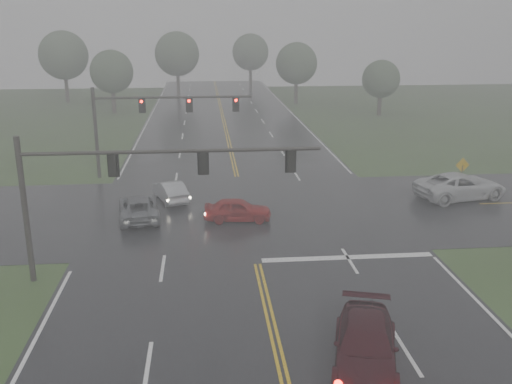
{
  "coord_description": "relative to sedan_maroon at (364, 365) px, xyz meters",
  "views": [
    {
      "loc": [
        -2.42,
        -10.99,
        11.22
      ],
      "look_at": [
        0.12,
        16.0,
        3.04
      ],
      "focal_mm": 40.0,
      "sensor_mm": 36.0,
      "label": 1
    }
  ],
  "objects": [
    {
      "name": "sedan_red",
      "position": [
        -3.36,
        14.93,
        0.0
      ],
      "size": [
        4.01,
        1.88,
        1.33
      ],
      "primitive_type": "imported",
      "rotation": [
        0.0,
        0.0,
        1.49
      ],
      "color": "#9B0E0E",
      "rests_on": "ground"
    },
    {
      "name": "sedan_maroon",
      "position": [
        0.0,
        0.0,
        0.0
      ],
      "size": [
        3.41,
        5.53,
        1.5
      ],
      "primitive_type": "imported",
      "rotation": [
        0.0,
        0.0,
        -0.27
      ],
      "color": "black",
      "rests_on": "ground"
    },
    {
      "name": "cross_street",
      "position": [
        -2.81,
        16.6,
        0.0
      ],
      "size": [
        120.0,
        14.0,
        0.02
      ],
      "primitive_type": "cube",
      "color": "black",
      "rests_on": "ground"
    },
    {
      "name": "tree_n_mid",
      "position": [
        -8.82,
        71.79,
        6.38
      ],
      "size": [
        6.6,
        6.6,
        9.7
      ],
      "color": "#2E251E",
      "rests_on": "ground"
    },
    {
      "name": "signal_gantry_far",
      "position": [
        -9.49,
        25.46,
        4.66
      ],
      "size": [
        11.5,
        0.34,
        6.65
      ],
      "color": "black",
      "rests_on": "ground"
    },
    {
      "name": "main_road",
      "position": [
        -2.81,
        14.6,
        0.0
      ],
      "size": [
        18.0,
        160.0,
        0.02
      ],
      "primitive_type": "cube",
      "color": "black",
      "rests_on": "ground"
    },
    {
      "name": "tree_e_near",
      "position": [
        16.37,
        51.77,
        4.4
      ],
      "size": [
        4.57,
        4.57,
        6.71
      ],
      "color": "#2E251E",
      "rests_on": "ground"
    },
    {
      "name": "tree_nw_a",
      "position": [
        -16.31,
        56.65,
        5.13
      ],
      "size": [
        5.31,
        5.31,
        7.8
      ],
      "color": "#2E251E",
      "rests_on": "ground"
    },
    {
      "name": "car_grey",
      "position": [
        -9.14,
        15.84,
        0.0
      ],
      "size": [
        2.9,
        5.11,
        1.35
      ],
      "primitive_type": "imported",
      "rotation": [
        0.0,
        0.0,
        3.28
      ],
      "color": "#5C5F64",
      "rests_on": "ground"
    },
    {
      "name": "pickup_white",
      "position": [
        11.41,
        17.89,
        0.0
      ],
      "size": [
        6.5,
        4.06,
        1.68
      ],
      "primitive_type": "imported",
      "rotation": [
        0.0,
        0.0,
        1.8
      ],
      "color": "silver",
      "rests_on": "ground"
    },
    {
      "name": "signal_gantry_near",
      "position": [
        -8.93,
        7.84,
        4.66
      ],
      "size": [
        13.03,
        0.29,
        6.59
      ],
      "color": "black",
      "rests_on": "ground"
    },
    {
      "name": "tree_n_far",
      "position": [
        3.17,
        83.16,
        6.0
      ],
      "size": [
        6.21,
        6.21,
        9.12
      ],
      "color": "#2E251E",
      "rests_on": "ground"
    },
    {
      "name": "tree_ne_a",
      "position": [
        7.8,
        62.81,
        5.52
      ],
      "size": [
        5.72,
        5.72,
        8.39
      ],
      "color": "#2E251E",
      "rests_on": "ground"
    },
    {
      "name": "sedan_silver",
      "position": [
        -7.46,
        19.17,
        0.0
      ],
      "size": [
        2.62,
        4.19,
        1.3
      ],
      "primitive_type": "imported",
      "rotation": [
        0.0,
        0.0,
        3.48
      ],
      "color": "#A4A7AC",
      "rests_on": "ground"
    },
    {
      "name": "stop_bar",
      "position": [
        1.69,
        9.0,
        0.0
      ],
      "size": [
        8.5,
        0.5,
        0.01
      ],
      "primitive_type": "cube",
      "color": "silver",
      "rests_on": "ground"
    },
    {
      "name": "sign_diamond_east",
      "position": [
        12.08,
        19.3,
        1.61
      ],
      "size": [
        0.99,
        0.12,
        2.39
      ],
      "rotation": [
        0.0,
        0.0,
        0.09
      ],
      "color": "black",
      "rests_on": "ground"
    },
    {
      "name": "tree_nw_b",
      "position": [
        -24.35,
        67.3,
        6.53
      ],
      "size": [
        6.76,
        6.76,
        9.92
      ],
      "color": "#2E251E",
      "rests_on": "ground"
    }
  ]
}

